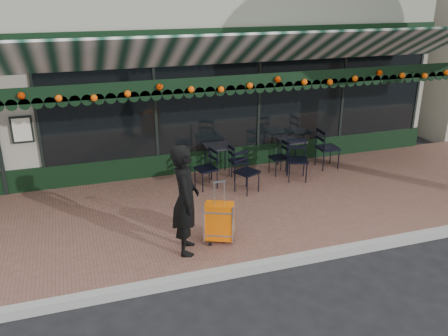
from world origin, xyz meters
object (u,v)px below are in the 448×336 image
object	(u,v)px
cafe_table_a	(292,142)
chair_a_right	(328,148)
woman	(185,200)
chair_b_front	(247,172)
chair_b_right	(238,161)
cafe_table_b	(218,149)
chair_b_left	(206,169)
chair_a_left	(279,158)
chair_a_front	(297,160)
suitcase	(219,222)

from	to	relation	value
cafe_table_a	chair_a_right	size ratio (longest dim) A/B	0.72
woman	chair_b_front	distance (m)	2.64
chair_b_right	cafe_table_b	bearing A→B (deg)	50.55
chair_b_left	chair_a_right	bearing A→B (deg)	82.34
cafe_table_a	chair_b_left	bearing A→B (deg)	-166.24
cafe_table_a	chair_a_left	xyz separation A→B (m)	(-0.45, -0.30, -0.23)
cafe_table_a	chair_b_front	distance (m)	1.82
chair_a_right	chair_b_right	distance (m)	2.20
chair_b_right	chair_b_front	world-z (taller)	chair_b_front
cafe_table_a	cafe_table_b	bearing A→B (deg)	178.04
chair_a_front	chair_b_left	xyz separation A→B (m)	(-2.03, 0.19, -0.03)
cafe_table_b	chair_b_front	world-z (taller)	chair_b_front
chair_a_left	chair_b_right	xyz separation A→B (m)	(-0.95, 0.08, -0.00)
chair_a_left	suitcase	bearing A→B (deg)	-46.72
chair_b_left	chair_b_front	distance (m)	0.88
chair_a_left	chair_b_right	world-z (taller)	chair_a_left
woman	cafe_table_b	world-z (taller)	woman
chair_a_left	chair_b_left	size ratio (longest dim) A/B	0.91
chair_a_left	cafe_table_b	bearing A→B (deg)	-110.31
suitcase	chair_b_front	bearing A→B (deg)	81.11
cafe_table_a	woman	bearing A→B (deg)	-138.26
woman	suitcase	size ratio (longest dim) A/B	1.66
cafe_table_b	chair_b_front	size ratio (longest dim) A/B	0.82
chair_b_right	chair_a_left	bearing A→B (deg)	-97.57
woman	chair_a_right	world-z (taller)	woman
cafe_table_b	chair_a_right	distance (m)	2.61
chair_a_left	chair_a_right	distance (m)	1.26
suitcase	chair_a_right	bearing A→B (deg)	60.29
suitcase	chair_b_right	world-z (taller)	suitcase
chair_a_front	chair_b_right	xyz separation A→B (m)	(-1.18, 0.53, -0.07)
suitcase	chair_b_right	bearing A→B (deg)	88.10
chair_b_front	chair_a_left	bearing A→B (deg)	8.12
woman	chair_b_front	bearing A→B (deg)	-29.73
chair_a_left	chair_a_right	world-z (taller)	chair_a_right
cafe_table_a	chair_a_left	world-z (taller)	chair_a_left
suitcase	cafe_table_b	world-z (taller)	suitcase
chair_a_front	chair_a_left	bearing A→B (deg)	135.83
woman	chair_a_front	distance (m)	3.76
woman	chair_a_front	xyz separation A→B (m)	(3.04, 2.17, -0.45)
chair_a_left	chair_b_right	bearing A→B (deg)	-99.89
woman	chair_a_right	xyz separation A→B (m)	(4.06, 2.63, -0.43)
suitcase	cafe_table_a	xyz separation A→B (m)	(2.67, 2.80, 0.25)
chair_a_right	cafe_table_a	bearing A→B (deg)	72.47
chair_b_right	chair_a_right	bearing A→B (deg)	-94.49
cafe_table_a	cafe_table_b	size ratio (longest dim) A/B	0.97
chair_a_left	chair_b_right	size ratio (longest dim) A/B	1.01
chair_a_left	chair_a_front	xyz separation A→B (m)	(0.23, -0.45, 0.07)
chair_a_right	chair_a_front	bearing A→B (deg)	116.33
suitcase	chair_a_right	distance (m)	4.29
chair_b_right	chair_b_front	bearing A→B (deg)	170.00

